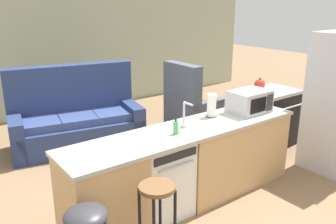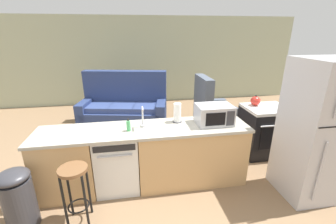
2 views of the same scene
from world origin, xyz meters
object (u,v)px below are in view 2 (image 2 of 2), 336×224
trash_bin (19,199)px  armchair (211,112)px  couch (125,108)px  kettle (256,101)px  dishwasher (118,161)px  soap_bottle (129,126)px  bar_stool (75,183)px  refrigerator (317,131)px  stove_range (264,130)px  paper_towel_roll (178,113)px  microwave (214,114)px

trash_bin → armchair: size_ratio=0.62×
trash_bin → couch: couch is taller
kettle → armchair: size_ratio=0.17×
dishwasher → soap_bottle: soap_bottle is taller
bar_stool → armchair: size_ratio=0.62×
refrigerator → bar_stool: size_ratio=2.53×
dishwasher → armchair: 2.84m
refrigerator → stove_range: bearing=90.0°
paper_towel_roll → trash_bin: paper_towel_roll is taller
bar_stool → couch: couch is taller
stove_range → couch: 3.14m
paper_towel_roll → couch: (-0.82, 2.26, -0.64)m
bar_stool → trash_bin: bearing=176.1°
stove_range → armchair: 1.48m
trash_bin → microwave: bearing=12.4°
dishwasher → stove_range: bearing=11.9°
kettle → paper_towel_roll: bearing=-161.1°
couch → kettle: bearing=-36.2°
paper_towel_roll → microwave: bearing=-16.9°
stove_range → bar_stool: bearing=-159.5°
refrigerator → paper_towel_roll: bearing=157.7°
microwave → kettle: microwave is taller
bar_stool → refrigerator: bearing=0.8°
couch → refrigerator: bearing=-49.5°
dishwasher → armchair: armchair is taller
dishwasher → microwave: (1.40, -0.00, 0.62)m
stove_range → refrigerator: bearing=-90.0°
microwave → couch: size_ratio=0.23×
trash_bin → soap_bottle: bearing=21.4°
stove_range → refrigerator: 1.20m
trash_bin → couch: 3.17m
refrigerator → soap_bottle: 2.46m
stove_range → armchair: (-0.52, 1.38, -0.10)m
paper_towel_roll → soap_bottle: 0.74m
refrigerator → bar_stool: bearing=-179.2°
trash_bin → kettle: bearing=19.2°
refrigerator → bar_stool: 3.06m
paper_towel_roll → kettle: (1.54, 0.53, -0.05)m
stove_range → kettle: kettle is taller
bar_stool → armchair: bearing=45.0°
soap_bottle → stove_range: bearing=14.0°
dishwasher → stove_range: (2.60, 0.55, 0.03)m
bar_stool → paper_towel_roll: bearing=29.1°
kettle → armchair: 1.44m
microwave → armchair: 2.16m
dishwasher → paper_towel_roll: 1.10m
stove_range → refrigerator: refrigerator is taller
stove_range → bar_stool: (-3.04, -1.14, 0.08)m
refrigerator → armchair: refrigerator is taller
paper_towel_roll → soap_bottle: paper_towel_roll is taller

